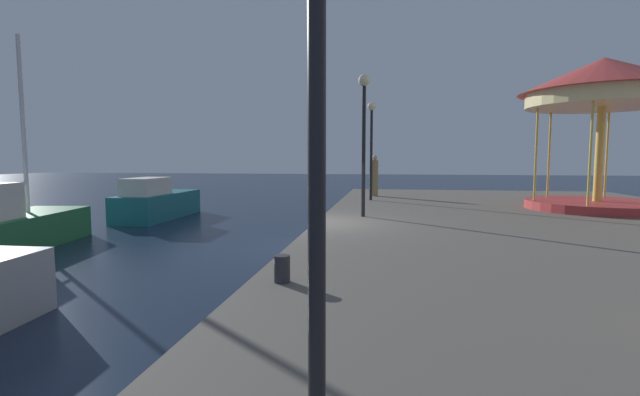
{
  "coord_description": "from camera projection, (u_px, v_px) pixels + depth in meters",
  "views": [
    {
      "loc": [
        2.04,
        -12.41,
        2.62
      ],
      "look_at": [
        -0.62,
        4.83,
        1.05
      ],
      "focal_mm": 24.84,
      "sensor_mm": 36.0,
      "label": 1
    }
  ],
  "objects": [
    {
      "name": "person_near_carousel",
      "position": [
        375.0,
        177.0,
        21.25
      ],
      "size": [
        0.34,
        0.34,
        1.97
      ],
      "color": "#937A4C",
      "rests_on": "quay_dock"
    },
    {
      "name": "ground_plane",
      "position": [
        316.0,
        249.0,
        12.76
      ],
      "size": [
        120.0,
        120.0,
        0.0
      ],
      "primitive_type": "plane",
      "color": "#162338"
    },
    {
      "name": "carousel",
      "position": [
        603.0,
        97.0,
        15.36
      ],
      "size": [
        5.5,
        5.5,
        5.29
      ],
      "color": "#B23333",
      "rests_on": "quay_dock"
    },
    {
      "name": "motorboat_teal",
      "position": [
        157.0,
        202.0,
        19.2
      ],
      "size": [
        1.8,
        4.98,
        1.81
      ],
      "color": "#19606B",
      "rests_on": "ground"
    },
    {
      "name": "quay_dock",
      "position": [
        573.0,
        242.0,
        11.68
      ],
      "size": [
        13.78,
        27.37,
        0.8
      ],
      "primitive_type": "cube",
      "color": "#5B564F",
      "rests_on": "ground"
    },
    {
      "name": "bollard_north",
      "position": [
        282.0,
        269.0,
        6.49
      ],
      "size": [
        0.24,
        0.24,
        0.4
      ],
      "primitive_type": "cylinder",
      "color": "#2D2D33",
      "rests_on": "quay_dock"
    },
    {
      "name": "lamp_post_far_end",
      "position": [
        371.0,
        133.0,
        18.97
      ],
      "size": [
        0.36,
        0.36,
        4.2
      ],
      "color": "black",
      "rests_on": "quay_dock"
    },
    {
      "name": "lamp_post_mid_promenade",
      "position": [
        364.0,
        120.0,
        13.57
      ],
      "size": [
        0.36,
        0.36,
        4.37
      ],
      "color": "black",
      "rests_on": "quay_dock"
    }
  ]
}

